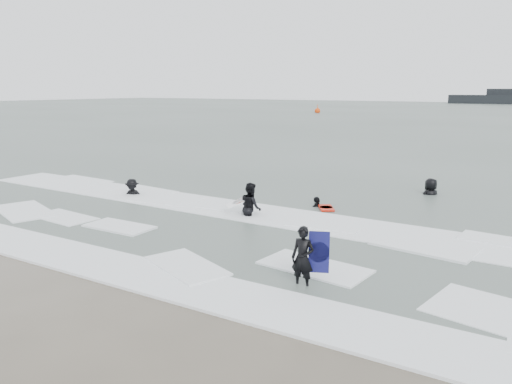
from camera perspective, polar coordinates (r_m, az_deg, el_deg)
The scene contains 11 objects.
ground at distance 13.36m, azimuth -11.60°, elevation -8.37°, with size 320.00×320.00×0.00m, color brown.
sea at distance 89.53m, azimuth 26.70°, elevation 7.71°, with size 320.00×320.00×0.00m, color #47544C.
surfer_centre at distance 11.84m, azimuth 5.29°, elevation -10.87°, with size 0.55×0.36×1.50m, color black.
surfer_wading at distance 17.99m, azimuth -0.58°, elevation -2.85°, with size 0.88×0.68×1.80m, color black.
surfer_breaker at distance 21.88m, azimuth -13.93°, elevation -0.55°, with size 1.05×0.60×1.63m, color black.
surfer_right_near at distance 19.49m, azimuth 6.99°, elevation -1.78°, with size 0.93×0.39×1.58m, color black.
surfer_right_far at distance 22.78m, azimuth 19.30°, elevation -0.39°, with size 0.93×0.61×1.91m, color black.
surf_foam at distance 16.07m, azimuth -2.47°, elevation -4.51°, with size 30.03×9.06×0.09m.
bodyboards at distance 16.20m, azimuth 4.11°, elevation -2.71°, with size 5.97×7.59×1.25m.
buoy at distance 92.93m, azimuth 7.04°, elevation 9.19°, with size 1.00×1.00×1.65m.
vessel_horizon at distance 158.59m, azimuth 26.88°, elevation 9.50°, with size 31.10×5.55×4.22m.
Camera 1 is at (8.78, -8.98, 4.56)m, focal length 35.00 mm.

